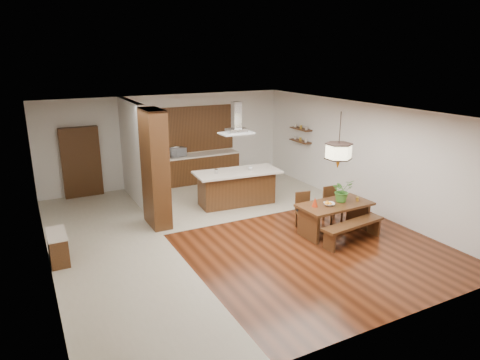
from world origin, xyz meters
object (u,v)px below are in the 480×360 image
dining_bench (353,232)px  pendant_lantern (339,141)px  dining_chair_right (333,205)px  dining_chair_left (305,211)px  microwave (177,152)px  fruit_bowl (329,204)px  kitchen_island (237,187)px  island_cup (250,168)px  dining_table (335,211)px  range_hood (236,118)px  foliage_plant (342,191)px  hallway_console (58,247)px

dining_bench → pendant_lantern: size_ratio=1.29×
dining_bench → dining_chair_right: bearing=71.2°
dining_chair_left → microwave: size_ratio=1.74×
dining_chair_right → fruit_bowl: dining_chair_right is taller
kitchen_island → island_cup: island_cup is taller
pendant_lantern → microwave: pendant_lantern is taller
dining_table → microwave: 5.82m
range_hood → island_cup: size_ratio=7.13×
pendant_lantern → foliage_plant: bearing=11.7°
kitchen_island → island_cup: size_ratio=19.52×
dining_chair_right → dining_table: bearing=-124.4°
fruit_bowl → range_hood: 3.50m
dining_bench → pendant_lantern: 2.11m
kitchen_island → island_cup: 0.66m
dining_chair_left → range_hood: (-0.69, 2.35, 2.02)m
dining_chair_right → pendant_lantern: size_ratio=0.69×
hallway_console → dining_chair_right: bearing=-7.8°
microwave → hallway_console: bearing=-144.4°
pendant_lantern → foliage_plant: size_ratio=2.40×
dining_table → foliage_plant: size_ratio=3.29×
dining_bench → island_cup: (-0.78, 3.42, 0.80)m
dining_table → kitchen_island: (-1.14, 2.87, -0.04)m
dining_chair_right → fruit_bowl: 0.93m
dining_chair_left → pendant_lantern: bearing=-39.4°
dining_chair_left → pendant_lantern: 1.93m
dining_chair_left → microwave: bearing=116.7°
pendant_lantern → kitchen_island: (-1.14, 2.87, -1.74)m
pendant_lantern → range_hood: same height
island_cup → microwave: size_ratio=0.25×
dining_table → island_cup: size_ratio=14.23×
foliage_plant → kitchen_island: size_ratio=0.22×
foliage_plant → fruit_bowl: 0.51m
foliage_plant → range_hood: size_ratio=0.61×
range_hood → pendant_lantern: bearing=-68.3°
dining_table → range_hood: range_hood is taller
kitchen_island → microwave: microwave is taller
pendant_lantern → microwave: bearing=109.9°
dining_table → kitchen_island: kitchen_island is taller
foliage_plant → fruit_bowl: foliage_plant is taller
dining_chair_left → island_cup: 2.35m
pendant_lantern → foliage_plant: pendant_lantern is taller
fruit_bowl → kitchen_island: size_ratio=0.10×
fruit_bowl → pendant_lantern: bearing=12.1°
dining_bench → kitchen_island: (-1.16, 3.51, 0.27)m
hallway_console → range_hood: size_ratio=0.98×
hallway_console → dining_chair_left: dining_chair_left is taller
hallway_console → kitchen_island: size_ratio=0.36×
hallway_console → fruit_bowl: (5.79, -1.48, 0.45)m
kitchen_island → range_hood: (0.00, 0.00, 1.96)m
dining_table → dining_chair_right: size_ratio=1.99×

